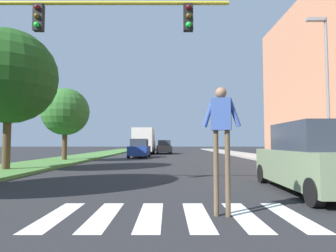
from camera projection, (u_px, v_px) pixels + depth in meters
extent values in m
plane|color=#262628|center=(168.00, 156.00, 28.53)|extent=(140.00, 140.00, 0.00)
cube|color=silver|center=(56.00, 216.00, 5.35)|extent=(0.45, 2.20, 0.01)
cube|color=silver|center=(103.00, 216.00, 5.35)|extent=(0.45, 2.20, 0.01)
cube|color=silver|center=(149.00, 216.00, 5.36)|extent=(0.45, 2.20, 0.01)
cube|color=silver|center=(196.00, 216.00, 5.36)|extent=(0.45, 2.20, 0.01)
cube|color=silver|center=(243.00, 216.00, 5.36)|extent=(0.45, 2.20, 0.01)
cube|color=silver|center=(290.00, 216.00, 5.36)|extent=(0.45, 2.20, 0.01)
cube|color=#477A38|center=(84.00, 157.00, 26.51)|extent=(3.86, 64.00, 0.15)
cylinder|color=#4C3823|center=(6.00, 137.00, 13.39)|extent=(0.36, 0.36, 3.10)
sphere|color=#1E4C19|center=(8.00, 76.00, 13.56)|extent=(4.58, 4.58, 4.58)
cylinder|color=#4C3823|center=(64.00, 143.00, 20.73)|extent=(0.36, 0.36, 2.51)
sphere|color=#2D6628|center=(64.00, 112.00, 20.87)|extent=(3.52, 3.52, 3.52)
cube|color=#9E9991|center=(255.00, 157.00, 26.56)|extent=(3.00, 64.00, 0.15)
cylinder|color=gold|center=(92.00, 3.00, 8.29)|extent=(8.06, 0.12, 0.12)
cube|color=black|center=(38.00, 18.00, 8.26)|extent=(0.28, 0.20, 0.80)
sphere|color=#4C0C0C|center=(36.00, 7.00, 8.16)|extent=(0.16, 0.16, 0.16)
sphere|color=#4C380F|center=(36.00, 16.00, 8.14)|extent=(0.16, 0.16, 0.16)
sphere|color=#19D833|center=(35.00, 24.00, 8.13)|extent=(0.16, 0.16, 0.16)
cube|color=black|center=(187.00, 18.00, 8.27)|extent=(0.28, 0.20, 0.80)
sphere|color=#4C0C0C|center=(188.00, 7.00, 8.17)|extent=(0.16, 0.16, 0.16)
sphere|color=#4C380F|center=(188.00, 16.00, 8.15)|extent=(0.16, 0.16, 0.16)
sphere|color=#19D833|center=(188.00, 25.00, 8.14)|extent=(0.16, 0.16, 0.16)
cylinder|color=slate|center=(327.00, 92.00, 13.76)|extent=(0.14, 0.14, 7.50)
cube|color=gray|center=(314.00, 20.00, 13.98)|extent=(0.90, 0.24, 0.16)
cylinder|color=brown|center=(227.00, 173.00, 5.35)|extent=(0.12, 0.12, 1.65)
cylinder|color=brown|center=(215.00, 173.00, 5.41)|extent=(0.12, 0.12, 1.65)
cube|color=#334C8C|center=(220.00, 114.00, 5.45)|extent=(0.43, 0.33, 0.62)
cylinder|color=#334C8C|center=(233.00, 112.00, 5.39)|extent=(0.28, 0.16, 0.58)
cylinder|color=#334C8C|center=(208.00, 113.00, 5.52)|extent=(0.28, 0.16, 0.58)
sphere|color=#8C664C|center=(220.00, 93.00, 5.48)|extent=(0.27, 0.27, 0.22)
cube|color=gray|center=(312.00, 167.00, 7.94)|extent=(2.06, 4.66, 0.96)
cube|color=#2D333D|center=(315.00, 136.00, 7.76)|extent=(1.76, 2.59, 0.79)
cylinder|color=black|center=(262.00, 174.00, 9.79)|extent=(0.24, 0.65, 0.64)
cylinder|color=black|center=(312.00, 174.00, 9.73)|extent=(0.24, 0.65, 0.64)
cylinder|color=black|center=(313.00, 192.00, 6.10)|extent=(0.24, 0.65, 0.64)
cube|color=navy|center=(139.00, 151.00, 26.46)|extent=(1.83, 4.08, 0.85)
cube|color=#2D333D|center=(138.00, 142.00, 26.30)|extent=(1.56, 1.85, 0.69)
cylinder|color=black|center=(133.00, 153.00, 28.02)|extent=(0.24, 0.65, 0.64)
cylinder|color=black|center=(148.00, 153.00, 27.99)|extent=(0.24, 0.65, 0.64)
cylinder|color=black|center=(128.00, 155.00, 24.89)|extent=(0.24, 0.65, 0.64)
cylinder|color=black|center=(145.00, 155.00, 24.86)|extent=(0.24, 0.65, 0.64)
cube|color=#474C51|center=(163.00, 149.00, 35.76)|extent=(2.04, 4.33, 0.82)
cube|color=#2D333D|center=(163.00, 143.00, 35.60)|extent=(1.67, 2.00, 0.67)
cylinder|color=black|center=(156.00, 151.00, 37.34)|extent=(0.26, 0.65, 0.64)
cylinder|color=black|center=(168.00, 151.00, 37.46)|extent=(0.26, 0.65, 0.64)
cylinder|color=black|center=(157.00, 152.00, 34.03)|extent=(0.26, 0.65, 0.64)
cylinder|color=black|center=(170.00, 151.00, 34.15)|extent=(0.26, 0.65, 0.64)
cube|color=#474C51|center=(150.00, 147.00, 51.41)|extent=(2.14, 4.43, 0.81)
cube|color=#2D333D|center=(150.00, 143.00, 51.24)|extent=(1.74, 2.05, 0.66)
cylinder|color=black|center=(145.00, 148.00, 53.02)|extent=(0.27, 0.66, 0.64)
cylinder|color=black|center=(154.00, 148.00, 53.15)|extent=(0.27, 0.66, 0.64)
cylinder|color=black|center=(145.00, 149.00, 49.64)|extent=(0.27, 0.66, 0.64)
cylinder|color=black|center=(155.00, 149.00, 49.77)|extent=(0.27, 0.66, 0.64)
cube|color=gray|center=(145.00, 142.00, 36.16)|extent=(2.30, 2.00, 2.20)
cube|color=beige|center=(142.00, 140.00, 33.08)|extent=(2.30, 4.20, 2.70)
cylinder|color=black|center=(136.00, 150.00, 36.09)|extent=(0.30, 0.90, 0.90)
cylinder|color=black|center=(153.00, 150.00, 36.10)|extent=(0.30, 0.90, 0.90)
cylinder|color=black|center=(132.00, 151.00, 31.95)|extent=(0.30, 0.90, 0.90)
cylinder|color=black|center=(151.00, 151.00, 31.96)|extent=(0.30, 0.90, 0.90)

